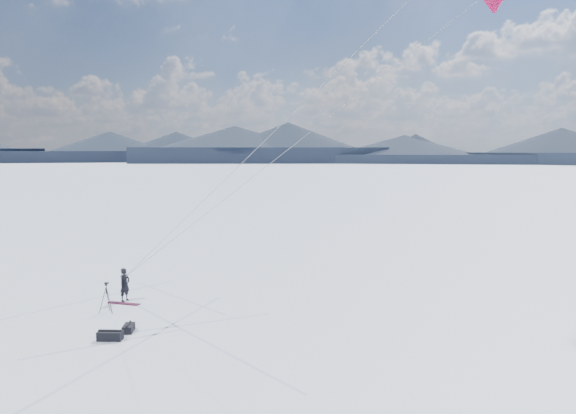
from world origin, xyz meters
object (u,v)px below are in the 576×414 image
Objects in this scene: snowkiter at (125,301)px; gear_bag_b at (128,328)px; snowboard at (124,303)px; gear_bag_a at (110,335)px; tripod at (107,293)px.

gear_bag_b is at bearing -134.30° from snowkiter.
gear_bag_b is at bearing -54.31° from snowboard.
snowboard is at bearing 102.79° from gear_bag_a.
snowboard is at bearing -143.22° from snowkiter.
tripod is (0.95, -1.80, 0.91)m from snowkiter.
gear_bag_a is at bearing -141.36° from snowkiter.
snowboard is 4.43m from gear_bag_b.
gear_bag_b is at bearing -26.58° from tripod.
gear_bag_b is (3.56, -2.63, 0.14)m from snowboard.
snowkiter is 1.56× the size of gear_bag_a.
tripod is 4.04m from gear_bag_a.
snowboard is at bearing 107.74° from tripod.
gear_bag_a reaches higher than snowboard.
tripod is 1.63× the size of gear_bag_b.
tripod is at bearing -151.06° from gear_bag_b.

